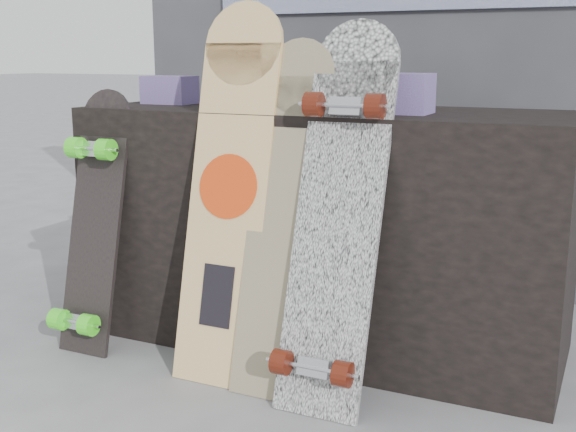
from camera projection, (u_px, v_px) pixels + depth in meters
The scene contains 10 objects.
ground at pixel (256, 397), 2.10m from camera, with size 60.00×60.00×0.00m, color slate.
vendor_table at pixel (323, 227), 2.45m from camera, with size 1.60×0.60×0.80m, color black.
booth at pixel (401, 24), 3.05m from camera, with size 2.40×0.22×2.20m.
merch_box_purple at pixel (170, 90), 2.62m from camera, with size 0.18×0.12×0.10m, color #533872.
merch_box_small at pixel (407, 94), 2.17m from camera, with size 0.14×0.14×0.12m, color #533872.
merch_box_flat at pixel (387, 101), 2.30m from camera, with size 0.22×0.10×0.06m, color #D1B78C.
longboard_geisha at pixel (230, 181), 2.18m from camera, with size 0.26×0.29×1.14m.
longboard_celtic at pixel (285, 206), 2.10m from camera, with size 0.23×0.29×1.03m.
longboard_cascadia at pixel (338, 208), 2.01m from camera, with size 0.25×0.39×1.08m.
skateboard_dark at pixel (93, 219), 2.39m from camera, with size 0.19×0.29×0.87m.
Camera 1 is at (0.91, -1.71, 0.97)m, focal length 45.00 mm.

